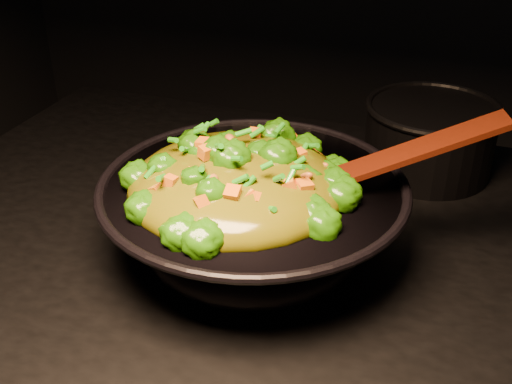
% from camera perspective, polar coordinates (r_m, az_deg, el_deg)
% --- Properties ---
extents(wok, '(0.46, 0.46, 0.10)m').
position_cam_1_polar(wok, '(0.79, -0.25, -2.58)').
color(wok, black).
rests_on(wok, stovetop).
extents(stir_fry, '(0.33, 0.33, 0.09)m').
position_cam_1_polar(stir_fry, '(0.74, -1.78, 3.17)').
color(stir_fry, '#236006').
rests_on(stir_fry, wok).
extents(spatula, '(0.25, 0.12, 0.11)m').
position_cam_1_polar(spatula, '(0.75, 12.10, 2.97)').
color(spatula, '#3C1605').
rests_on(spatula, wok).
extents(back_pot, '(0.24, 0.24, 0.11)m').
position_cam_1_polar(back_pot, '(1.03, 15.16, 4.66)').
color(back_pot, black).
rests_on(back_pot, stovetop).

